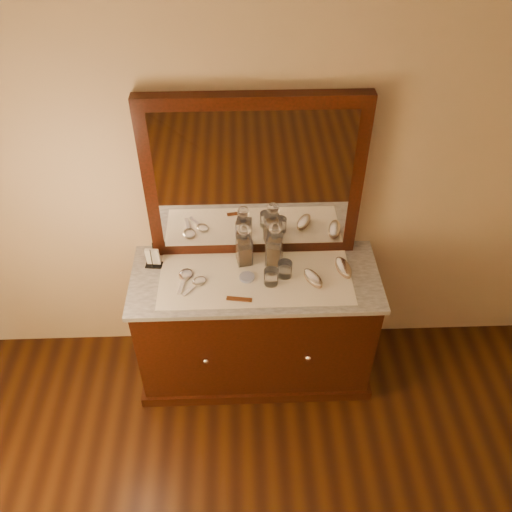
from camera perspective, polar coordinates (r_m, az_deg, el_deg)
The scene contains 18 objects.
dresser_cabinet at distance 3.41m, azimuth -0.06°, elevation -7.52°, with size 1.40×0.55×0.82m, color black.
dresser_plinth at distance 3.70m, azimuth -0.06°, elevation -11.25°, with size 1.46×0.59×0.08m, color black.
knob_left at distance 3.20m, azimuth -5.35°, elevation -11.04°, with size 0.04×0.04×0.04m, color silver.
knob_right at distance 3.22m, azimuth 5.56°, elevation -10.73°, with size 0.04×0.04×0.04m, color silver.
marble_top at distance 3.10m, azimuth -0.07°, elevation -2.41°, with size 1.44×0.59×0.03m, color silver.
mirror_frame at distance 2.96m, azimuth -0.24°, elevation 8.09°, with size 1.20×0.08×1.00m, color black.
mirror_glass at distance 2.93m, azimuth -0.22°, elevation 7.72°, with size 1.06×0.01×0.86m, color white.
lace_runner at distance 3.07m, azimuth -0.05°, elevation -2.44°, with size 1.10×0.45×0.00m, color white.
pin_dish at distance 3.07m, azimuth -0.97°, elevation -2.27°, with size 0.09×0.09×0.02m, color white.
comb at distance 2.95m, azimuth -1.79°, elevation -4.60°, with size 0.14×0.03×0.01m, color brown.
napkin_rack at distance 3.17m, azimuth -10.90°, elevation -0.19°, with size 0.10×0.07×0.15m.
decanter_left at distance 3.10m, azimuth -1.27°, elevation 0.85°, with size 0.10×0.10×0.28m.
decanter_right at distance 3.09m, azimuth 1.97°, elevation 0.89°, with size 0.11×0.11×0.30m.
brush_near at distance 3.06m, azimuth 6.08°, elevation -2.38°, with size 0.14×0.17×0.04m.
brush_far at distance 3.14m, azimuth 9.27°, elevation -1.23°, with size 0.11×0.18×0.05m.
hand_mirror_outer at distance 3.09m, azimuth -7.57°, elevation -2.19°, with size 0.10×0.21×0.02m.
hand_mirror_inner at distance 3.05m, azimuth -6.24°, elevation -2.85°, with size 0.15×0.17×0.02m.
tumblers at distance 3.04m, azimuth 2.36°, elevation -1.81°, with size 0.17×0.14×0.09m.
Camera 1 is at (-0.08, -0.26, 3.00)m, focal length 37.62 mm.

